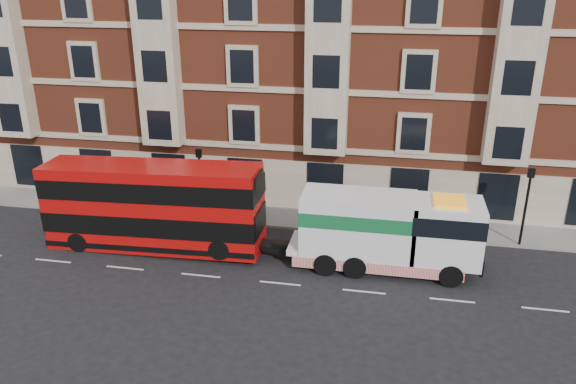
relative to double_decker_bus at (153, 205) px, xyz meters
name	(u,v)px	position (x,y,z in m)	size (l,w,h in m)	color
ground	(280,283)	(7.32, -2.45, -2.48)	(120.00, 120.00, 0.00)	black
sidewalk	(305,219)	(7.32, 5.05, -2.41)	(90.00, 3.00, 0.15)	slate
victorian_terrace	(332,34)	(7.82, 12.55, 7.58)	(45.00, 12.00, 20.40)	brown
lamp_post_west	(200,179)	(1.32, 3.75, 0.19)	(0.35, 0.15, 4.35)	black
lamp_post_east	(527,201)	(19.32, 3.75, 0.19)	(0.35, 0.15, 4.35)	black
double_decker_bus	(153,205)	(0.00, 0.00, 0.00)	(11.57, 2.66, 4.69)	#B90B0A
tow_truck	(384,231)	(12.06, 0.00, -0.43)	(9.27, 2.74, 3.86)	white
pedestrian	(131,200)	(-3.15, 3.70, -1.44)	(0.65, 0.43, 1.78)	#191B33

